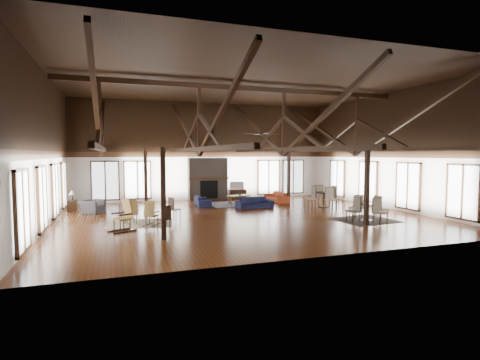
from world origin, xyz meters
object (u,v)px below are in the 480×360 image
object	(u,v)px
sofa_navy_front	(255,203)
tv_console	(237,194)
sofa_orange	(277,197)
cafe_table_far	(324,197)
coffee_table	(239,196)
armchair	(93,207)
sofa_navy_left	(203,201)
cafe_table_near	(367,209)

from	to	relation	value
sofa_navy_front	tv_console	bearing A→B (deg)	80.06
sofa_orange	cafe_table_far	size ratio (longest dim) A/B	0.91
coffee_table	armchair	distance (m)	7.79
sofa_navy_left	armchair	xyz separation A→B (m)	(-5.62, -0.99, 0.05)
coffee_table	cafe_table_near	distance (m)	7.75
armchair	cafe_table_far	bearing A→B (deg)	-70.31
sofa_navy_front	tv_console	xyz separation A→B (m)	(0.48, 4.38, -0.00)
sofa_orange	armchair	world-z (taller)	armchair
armchair	tv_console	size ratio (longest dim) A/B	0.87
sofa_orange	tv_console	xyz separation A→B (m)	(-1.68, 2.39, -0.01)
cafe_table_near	sofa_navy_front	bearing A→B (deg)	121.73
armchair	tv_console	world-z (taller)	armchair
armchair	tv_console	bearing A→B (deg)	-39.31
sofa_orange	tv_console	bearing A→B (deg)	-147.11
sofa_navy_left	tv_console	distance (m)	3.83
cafe_table_far	tv_console	distance (m)	6.13
tv_console	sofa_orange	bearing A→B (deg)	-54.84
sofa_navy_front	armchair	size ratio (longest dim) A/B	1.97
coffee_table	cafe_table_far	xyz separation A→B (m)	(3.92, -2.70, 0.12)
sofa_navy_left	armchair	world-z (taller)	armchair
sofa_orange	cafe_table_far	xyz separation A→B (m)	(1.48, -2.85, 0.27)
sofa_navy_front	armchair	distance (m)	8.04
sofa_orange	cafe_table_near	world-z (taller)	cafe_table_near
sofa_navy_front	sofa_orange	xyz separation A→B (m)	(2.17, 1.98, 0.01)
cafe_table_far	sofa_navy_front	bearing A→B (deg)	166.60
sofa_navy_front	sofa_orange	world-z (taller)	sofa_orange
sofa_orange	sofa_navy_front	bearing A→B (deg)	-49.78
coffee_table	cafe_table_near	bearing A→B (deg)	-81.60
sofa_navy_left	cafe_table_far	size ratio (longest dim) A/B	0.84
sofa_orange	tv_console	distance (m)	2.92
armchair	tv_console	xyz separation A→B (m)	(8.48, 3.55, -0.04)
sofa_orange	cafe_table_near	distance (m)	7.17
sofa_navy_left	tv_console	xyz separation A→B (m)	(2.86, 2.55, 0.02)
sofa_navy_left	cafe_table_far	world-z (taller)	cafe_table_far
armchair	cafe_table_far	xyz separation A→B (m)	(11.64, -1.70, 0.24)
sofa_orange	sofa_navy_left	bearing A→B (deg)	-90.23
cafe_table_near	tv_console	distance (m)	9.86
cafe_table_near	cafe_table_far	bearing A→B (deg)	83.57
armchair	tv_console	distance (m)	9.19
coffee_table	armchair	world-z (taller)	armchair
sofa_navy_front	cafe_table_near	size ratio (longest dim) A/B	0.96
sofa_navy_left	cafe_table_near	bearing A→B (deg)	-137.76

